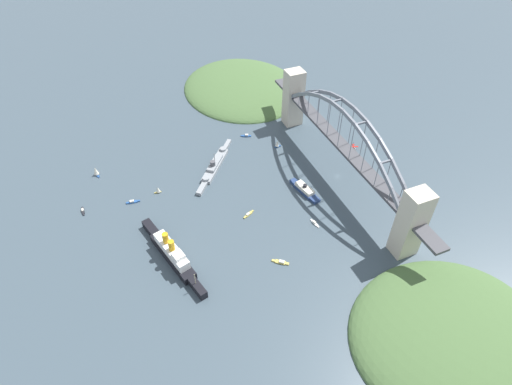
{
  "coord_description": "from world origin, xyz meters",
  "views": [
    {
      "loc": [
        -236.37,
        177.88,
        247.02
      ],
      "look_at": [
        0.0,
        78.8,
        8.0
      ],
      "focal_mm": 29.77,
      "sensor_mm": 36.0,
      "label": 1
    }
  ],
  "objects_px": {
    "ocean_liner": "(172,254)",
    "seaplane_taxiing_near_bridge": "(353,147)",
    "small_boat_1": "(158,190)",
    "small_boat_7": "(96,171)",
    "small_boat_2": "(83,211)",
    "small_boat_6": "(315,223)",
    "small_boat_3": "(246,136)",
    "harbor_ferry_steamer": "(305,190)",
    "naval_cruiser": "(215,165)",
    "small_boat_4": "(277,144)",
    "small_boat_5": "(133,202)",
    "harbor_arch_bridge": "(342,148)",
    "small_boat_8": "(248,214)",
    "small_boat_0": "(281,262)"
  },
  "relations": [
    {
      "from": "ocean_liner",
      "to": "seaplane_taxiing_near_bridge",
      "type": "bearing_deg",
      "value": -72.02
    },
    {
      "from": "small_boat_1",
      "to": "seaplane_taxiing_near_bridge",
      "type": "bearing_deg",
      "value": -93.67
    },
    {
      "from": "ocean_liner",
      "to": "small_boat_7",
      "type": "relative_size",
      "value": 8.77
    },
    {
      "from": "small_boat_2",
      "to": "small_boat_6",
      "type": "bearing_deg",
      "value": -116.89
    },
    {
      "from": "small_boat_3",
      "to": "small_boat_7",
      "type": "relative_size",
      "value": 1.06
    },
    {
      "from": "harbor_ferry_steamer",
      "to": "small_boat_2",
      "type": "height_order",
      "value": "harbor_ferry_steamer"
    },
    {
      "from": "naval_cruiser",
      "to": "seaplane_taxiing_near_bridge",
      "type": "height_order",
      "value": "naval_cruiser"
    },
    {
      "from": "small_boat_1",
      "to": "small_boat_4",
      "type": "height_order",
      "value": "small_boat_4"
    },
    {
      "from": "small_boat_5",
      "to": "small_boat_2",
      "type": "bearing_deg",
      "value": 82.46
    },
    {
      "from": "harbor_arch_bridge",
      "to": "harbor_ferry_steamer",
      "type": "bearing_deg",
      "value": 101.44
    },
    {
      "from": "small_boat_1",
      "to": "small_boat_3",
      "type": "xyz_separation_m",
      "value": [
        47.12,
        -99.48,
        -2.23
      ]
    },
    {
      "from": "small_boat_1",
      "to": "small_boat_8",
      "type": "distance_m",
      "value": 81.72
    },
    {
      "from": "harbor_ferry_steamer",
      "to": "small_boat_2",
      "type": "xyz_separation_m",
      "value": [
        49.07,
        177.52,
        -1.79
      ]
    },
    {
      "from": "ocean_liner",
      "to": "seaplane_taxiing_near_bridge",
      "type": "distance_m",
      "value": 202.95
    },
    {
      "from": "harbor_ferry_steamer",
      "to": "small_boat_7",
      "type": "bearing_deg",
      "value": 60.31
    },
    {
      "from": "ocean_liner",
      "to": "naval_cruiser",
      "type": "bearing_deg",
      "value": -35.18
    },
    {
      "from": "small_boat_4",
      "to": "harbor_arch_bridge",
      "type": "bearing_deg",
      "value": -151.91
    },
    {
      "from": "harbor_ferry_steamer",
      "to": "small_boat_6",
      "type": "bearing_deg",
      "value": 164.79
    },
    {
      "from": "small_boat_1",
      "to": "small_boat_5",
      "type": "distance_m",
      "value": 23.14
    },
    {
      "from": "seaplane_taxiing_near_bridge",
      "to": "small_boat_5",
      "type": "height_order",
      "value": "seaplane_taxiing_near_bridge"
    },
    {
      "from": "ocean_liner",
      "to": "small_boat_6",
      "type": "distance_m",
      "value": 112.83
    },
    {
      "from": "small_boat_5",
      "to": "small_boat_7",
      "type": "distance_m",
      "value": 53.17
    },
    {
      "from": "ocean_liner",
      "to": "harbor_arch_bridge",
      "type": "bearing_deg",
      "value": -77.8
    },
    {
      "from": "ocean_liner",
      "to": "small_boat_0",
      "type": "height_order",
      "value": "ocean_liner"
    },
    {
      "from": "small_boat_2",
      "to": "small_boat_5",
      "type": "relative_size",
      "value": 0.89
    },
    {
      "from": "harbor_arch_bridge",
      "to": "small_boat_7",
      "type": "xyz_separation_m",
      "value": [
        84.28,
        197.76,
        -26.82
      ]
    },
    {
      "from": "naval_cruiser",
      "to": "seaplane_taxiing_near_bridge",
      "type": "relative_size",
      "value": 7.3
    },
    {
      "from": "small_boat_3",
      "to": "small_boat_6",
      "type": "height_order",
      "value": "small_boat_3"
    },
    {
      "from": "ocean_liner",
      "to": "small_boat_7",
      "type": "bearing_deg",
      "value": 18.1
    },
    {
      "from": "harbor_arch_bridge",
      "to": "small_boat_5",
      "type": "distance_m",
      "value": 181.26
    },
    {
      "from": "seaplane_taxiing_near_bridge",
      "to": "small_boat_5",
      "type": "xyz_separation_m",
      "value": [
        8.12,
        208.98,
        -1.57
      ]
    },
    {
      "from": "ocean_liner",
      "to": "seaplane_taxiing_near_bridge",
      "type": "height_order",
      "value": "ocean_liner"
    },
    {
      "from": "small_boat_4",
      "to": "small_boat_7",
      "type": "height_order",
      "value": "small_boat_7"
    },
    {
      "from": "harbor_arch_bridge",
      "to": "naval_cruiser",
      "type": "height_order",
      "value": "harbor_arch_bridge"
    },
    {
      "from": "small_boat_1",
      "to": "small_boat_4",
      "type": "relative_size",
      "value": 0.81
    },
    {
      "from": "seaplane_taxiing_near_bridge",
      "to": "small_boat_8",
      "type": "relative_size",
      "value": 0.83
    },
    {
      "from": "harbor_ferry_steamer",
      "to": "small_boat_2",
      "type": "relative_size",
      "value": 3.39
    },
    {
      "from": "ocean_liner",
      "to": "naval_cruiser",
      "type": "height_order",
      "value": "ocean_liner"
    },
    {
      "from": "small_boat_0",
      "to": "small_boat_5",
      "type": "relative_size",
      "value": 0.97
    },
    {
      "from": "harbor_arch_bridge",
      "to": "small_boat_4",
      "type": "height_order",
      "value": "harbor_arch_bridge"
    },
    {
      "from": "naval_cruiser",
      "to": "small_boat_4",
      "type": "xyz_separation_m",
      "value": [
        6.17,
        -65.31,
        1.22
      ]
    },
    {
      "from": "harbor_arch_bridge",
      "to": "seaplane_taxiing_near_bridge",
      "type": "distance_m",
      "value": 52.83
    },
    {
      "from": "small_boat_4",
      "to": "small_boat_5",
      "type": "bearing_deg",
      "value": 99.2
    },
    {
      "from": "harbor_arch_bridge",
      "to": "small_boat_6",
      "type": "height_order",
      "value": "harbor_arch_bridge"
    },
    {
      "from": "harbor_ferry_steamer",
      "to": "small_boat_8",
      "type": "relative_size",
      "value": 3.25
    },
    {
      "from": "small_boat_6",
      "to": "small_boat_7",
      "type": "bearing_deg",
      "value": 49.79
    },
    {
      "from": "seaplane_taxiing_near_bridge",
      "to": "small_boat_7",
      "type": "distance_m",
      "value": 238.48
    },
    {
      "from": "naval_cruiser",
      "to": "small_boat_4",
      "type": "height_order",
      "value": "naval_cruiser"
    },
    {
      "from": "small_boat_3",
      "to": "small_boat_4",
      "type": "relative_size",
      "value": 1.25
    },
    {
      "from": "small_boat_7",
      "to": "small_boat_8",
      "type": "bearing_deg",
      "value": -132.81
    }
  ]
}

